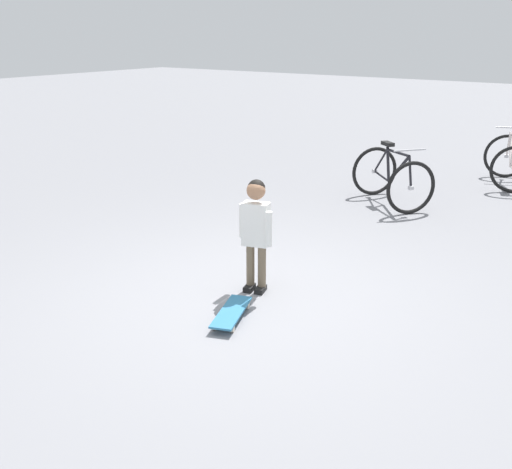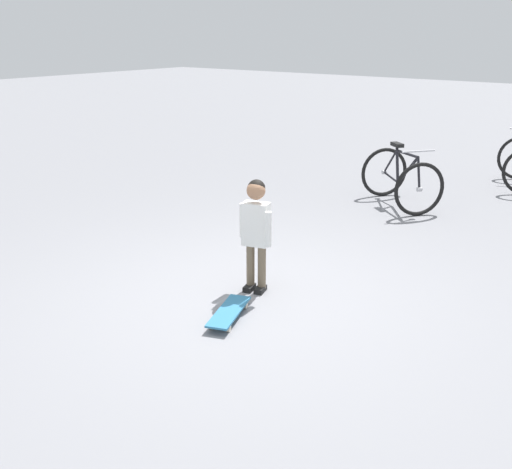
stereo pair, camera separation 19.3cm
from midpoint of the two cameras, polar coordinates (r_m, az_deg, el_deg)
The scene contains 4 objects.
ground_plane at distance 5.48m, azimuth 0.12°, elevation -6.15°, with size 50.00×50.00×0.00m, color gray.
child_person at distance 5.43m, azimuth 1.02°, elevation 1.05°, with size 0.23×0.40×1.06m.
skateboard at distance 5.11m, azimuth -1.50°, elevation -7.38°, with size 0.67×0.40×0.07m.
bicycle_near at distance 8.52m, azimuth 14.23°, elevation 5.17°, with size 1.22×1.28×0.85m.
Camera 2 is at (-3.89, -3.08, 2.32)m, focal length 42.14 mm.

